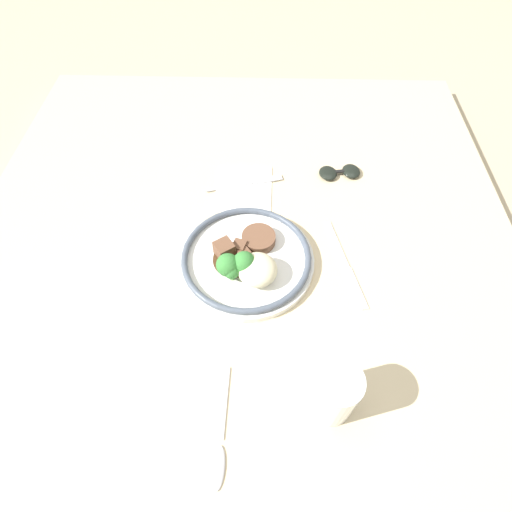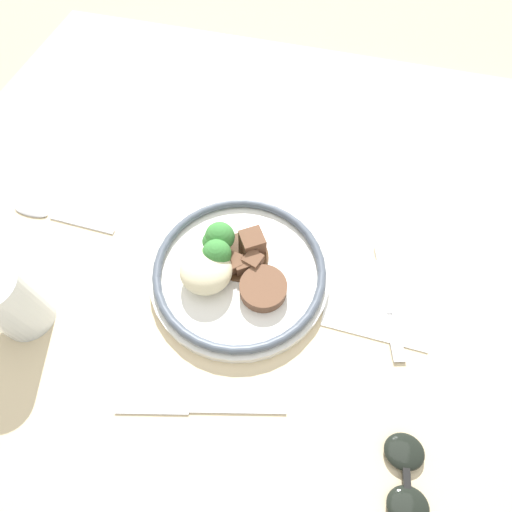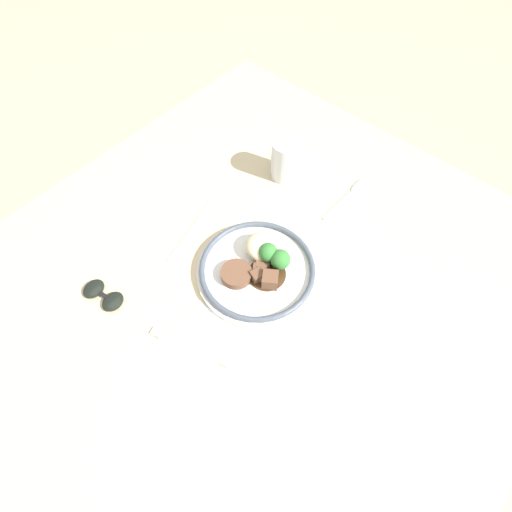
% 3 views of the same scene
% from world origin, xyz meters
% --- Properties ---
extents(ground_plane, '(8.00, 8.00, 0.00)m').
position_xyz_m(ground_plane, '(0.00, 0.00, 0.00)').
color(ground_plane, tan).
extents(dining_table, '(1.21, 1.10, 0.05)m').
position_xyz_m(dining_table, '(0.00, 0.00, 0.02)').
color(dining_table, beige).
rests_on(dining_table, ground).
extents(napkin, '(0.14, 0.12, 0.00)m').
position_xyz_m(napkin, '(-0.16, -0.00, 0.05)').
color(napkin, white).
rests_on(napkin, dining_table).
extents(plate, '(0.26, 0.26, 0.07)m').
position_xyz_m(plate, '(0.05, 0.01, 0.07)').
color(plate, white).
rests_on(plate, dining_table).
extents(juice_glass, '(0.07, 0.07, 0.10)m').
position_xyz_m(juice_glass, '(0.30, 0.15, 0.10)').
color(juice_glass, yellow).
rests_on(juice_glass, dining_table).
extents(fork, '(0.06, 0.17, 0.00)m').
position_xyz_m(fork, '(-0.17, 0.02, 0.05)').
color(fork, '#B7B7BC').
rests_on(fork, napkin).
extents(knife, '(0.20, 0.06, 0.00)m').
position_xyz_m(knife, '(0.04, 0.20, 0.05)').
color(knife, '#B7B7BC').
rests_on(knife, dining_table).
extents(spoon, '(0.17, 0.02, 0.01)m').
position_xyz_m(spoon, '(0.37, -0.01, 0.05)').
color(spoon, '#B7B7BC').
rests_on(spoon, dining_table).
extents(sunglasses, '(0.06, 0.10, 0.01)m').
position_xyz_m(sunglasses, '(-0.21, 0.21, 0.06)').
color(sunglasses, black).
rests_on(sunglasses, dining_table).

